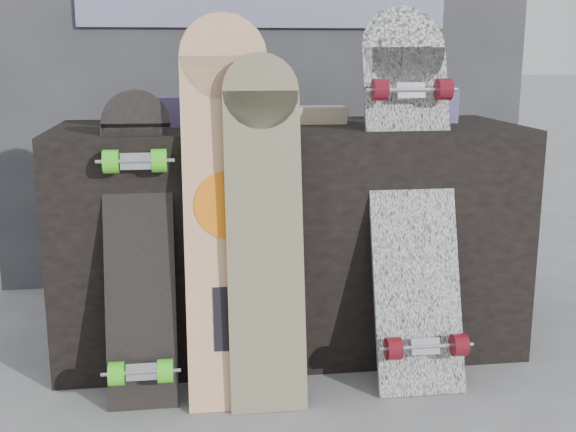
{
  "coord_description": "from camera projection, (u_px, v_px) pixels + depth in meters",
  "views": [
    {
      "loc": [
        -0.34,
        -1.99,
        1.05
      ],
      "look_at": [
        -0.04,
        0.2,
        0.55
      ],
      "focal_mm": 45.0,
      "sensor_mm": 36.0,
      "label": 1
    }
  ],
  "objects": [
    {
      "name": "booth",
      "position": [
        263.0,
        40.0,
        3.25
      ],
      "size": [
        2.4,
        0.22,
        2.2
      ],
      "color": "#333338",
      "rests_on": "ground"
    },
    {
      "name": "ground",
      "position": [
        311.0,
        404.0,
        2.2
      ],
      "size": [
        60.0,
        60.0,
        0.0
      ],
      "primitive_type": "plane",
      "color": "slate",
      "rests_on": "ground"
    },
    {
      "name": "longboard_geisha",
      "position": [
        228.0,
        199.0,
        2.16
      ],
      "size": [
        0.27,
        0.29,
        1.17
      ],
      "rotation": [
        -0.23,
        0.0,
        0.0
      ],
      "color": "beige",
      "rests_on": "ground"
    },
    {
      "name": "merch_box_small",
      "position": [
        434.0,
        105.0,
        2.61
      ],
      "size": [
        0.14,
        0.14,
        0.12
      ],
      "primitive_type": "cube",
      "color": "#533771",
      "rests_on": "vendor_table"
    },
    {
      "name": "merch_box_flat",
      "position": [
        314.0,
        115.0,
        2.56
      ],
      "size": [
        0.22,
        0.1,
        0.06
      ],
      "primitive_type": "cube",
      "color": "#D1B78C",
      "rests_on": "vendor_table"
    },
    {
      "name": "merch_box_purple",
      "position": [
        155.0,
        112.0,
        2.44
      ],
      "size": [
        0.18,
        0.12,
        0.1
      ],
      "primitive_type": "cube",
      "color": "#533771",
      "rests_on": "vendor_table"
    },
    {
      "name": "longboard_cascadia",
      "position": [
        412.0,
        188.0,
        2.3
      ],
      "size": [
        0.28,
        0.44,
        1.2
      ],
      "rotation": [
        -0.31,
        0.0,
        0.0
      ],
      "color": "white",
      "rests_on": "ground"
    },
    {
      "name": "longboard_celtic",
      "position": [
        264.0,
        221.0,
        2.14
      ],
      "size": [
        0.23,
        0.23,
        1.05
      ],
      "rotation": [
        -0.21,
        0.0,
        0.0
      ],
      "color": "#C2B584",
      "rests_on": "ground"
    },
    {
      "name": "vendor_table",
      "position": [
        289.0,
        237.0,
        2.59
      ],
      "size": [
        1.6,
        0.6,
        0.8
      ],
      "primitive_type": "cube",
      "color": "black",
      "rests_on": "ground"
    },
    {
      "name": "skateboard_dark",
      "position": [
        139.0,
        244.0,
        2.17
      ],
      "size": [
        0.21,
        0.32,
        0.94
      ],
      "rotation": [
        -0.26,
        0.0,
        0.0
      ],
      "color": "black",
      "rests_on": "ground"
    }
  ]
}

